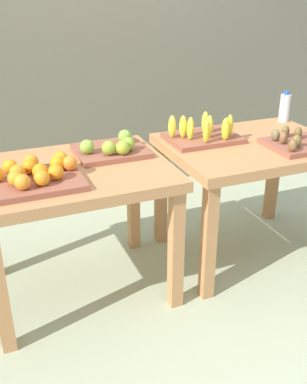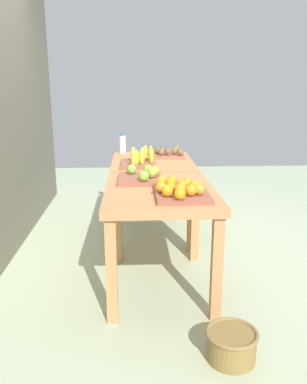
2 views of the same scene
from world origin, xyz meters
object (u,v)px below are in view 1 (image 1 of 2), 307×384
at_px(banana_crate, 203,134).
at_px(display_table_left, 74,188).
at_px(kiwi_bin, 297,143).
at_px(apple_bin, 112,148).
at_px(water_bottle, 285,107).
at_px(display_table_right, 250,160).
at_px(orange_bin, 36,175).

bearing_deg(banana_crate, display_table_left, -171.16).
height_order(display_table_left, kiwi_bin, kiwi_bin).
height_order(display_table_left, apple_bin, apple_bin).
bearing_deg(banana_crate, water_bottle, 13.32).
bearing_deg(water_bottle, display_table_right, -146.44).
relative_size(display_table_left, display_table_right, 1.00).
xyz_separation_m(apple_bin, banana_crate, (0.59, 0.01, 0.01)).
relative_size(apple_bin, banana_crate, 0.90).
relative_size(orange_bin, water_bottle, 2.21).
xyz_separation_m(orange_bin, kiwi_bin, (1.52, -0.06, -0.01)).
distance_m(display_table_right, kiwi_bin, 0.31).
relative_size(banana_crate, kiwi_bin, 1.24).
bearing_deg(apple_bin, display_table_right, -8.10).
distance_m(orange_bin, banana_crate, 1.09).
xyz_separation_m(display_table_right, water_bottle, (0.46, 0.31, 0.21)).
bearing_deg(display_table_left, banana_crate, 8.84).
relative_size(display_table_right, water_bottle, 4.91).
relative_size(display_table_left, kiwi_bin, 2.89).
bearing_deg(apple_bin, banana_crate, 0.96).
bearing_deg(orange_bin, water_bottle, 13.42).
xyz_separation_m(banana_crate, water_bottle, (0.73, 0.17, 0.05)).
bearing_deg(orange_bin, display_table_left, 30.45).
bearing_deg(orange_bin, display_table_right, 5.22).
distance_m(banana_crate, water_bottle, 0.75).
distance_m(display_table_left, apple_bin, 0.33).
bearing_deg(display_table_right, orange_bin, -174.78).
distance_m(orange_bin, kiwi_bin, 1.52).
distance_m(apple_bin, banana_crate, 0.59).
distance_m(display_table_right, banana_crate, 0.34).
bearing_deg(display_table_left, apple_bin, 25.02).
relative_size(display_table_left, water_bottle, 4.91).
xyz_separation_m(display_table_left, water_bottle, (1.58, 0.31, 0.21)).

